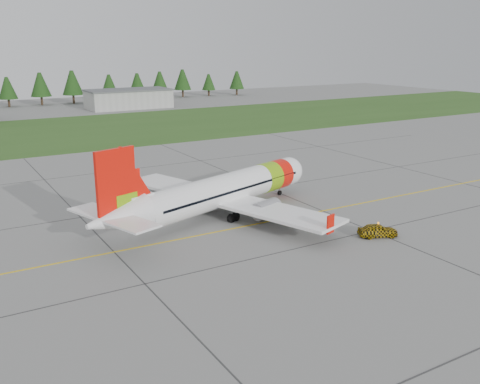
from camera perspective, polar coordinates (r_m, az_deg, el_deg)
ground at (r=51.38m, az=5.79°, el=-6.08°), size 320.00×320.00×0.00m
aircraft at (r=60.28m, az=-1.94°, el=0.11°), size 31.17×29.53×9.75m
follow_me_car at (r=55.39m, az=14.58°, el=-2.70°), size 1.88×2.01×3.99m
grass_strip at (r=125.04m, az=-17.13°, el=6.24°), size 320.00×50.00×0.03m
taxi_guideline at (r=57.58m, az=1.08°, el=-3.56°), size 120.00×0.25×0.02m
hangar_east at (r=165.99m, az=-11.79°, el=9.66°), size 24.00×12.00×5.20m
treeline at (r=179.09m, az=-21.68°, el=10.09°), size 160.00×8.00×10.00m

